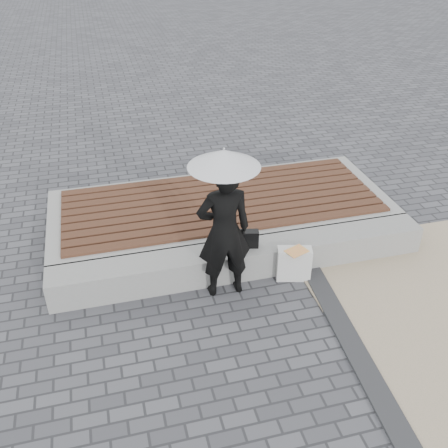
# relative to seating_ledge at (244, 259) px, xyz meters

# --- Properties ---
(ground) EXTENTS (80.00, 80.00, 0.00)m
(ground) POSITION_rel_seating_ledge_xyz_m (0.00, -1.60, -0.20)
(ground) COLOR #4B4B50
(ground) RESTS_ON ground
(edging_band) EXTENTS (0.61, 5.20, 0.04)m
(edging_band) POSITION_rel_seating_ledge_xyz_m (0.75, -2.10, -0.18)
(edging_band) COLOR #2C2C2F
(edging_band) RESTS_ON ground
(seating_ledge) EXTENTS (5.00, 0.45, 0.40)m
(seating_ledge) POSITION_rel_seating_ledge_xyz_m (0.00, 0.00, 0.00)
(seating_ledge) COLOR gray
(seating_ledge) RESTS_ON ground
(timber_platform) EXTENTS (5.00, 2.00, 0.40)m
(timber_platform) POSITION_rel_seating_ledge_xyz_m (0.00, 1.20, 0.00)
(timber_platform) COLOR gray
(timber_platform) RESTS_ON ground
(timber_decking) EXTENTS (4.60, 1.80, 0.04)m
(timber_decking) POSITION_rel_seating_ledge_xyz_m (0.00, 1.20, 0.22)
(timber_decking) COLOR #54301E
(timber_decking) RESTS_ON timber_platform
(woman) EXTENTS (0.66, 0.43, 1.80)m
(woman) POSITION_rel_seating_ledge_xyz_m (-0.35, -0.32, 0.70)
(woman) COLOR black
(woman) RESTS_ON ground
(parasol) EXTENTS (0.81, 0.81, 1.04)m
(parasol) POSITION_rel_seating_ledge_xyz_m (-0.35, -0.32, 1.64)
(parasol) COLOR #A6A6AA
(parasol) RESTS_ON ground
(handbag) EXTENTS (0.35, 0.19, 0.23)m
(handbag) POSITION_rel_seating_ledge_xyz_m (0.02, 0.00, 0.32)
(handbag) COLOR black
(handbag) RESTS_ON seating_ledge
(canvas_tote) EXTENTS (0.47, 0.29, 0.46)m
(canvas_tote) POSITION_rel_seating_ledge_xyz_m (0.59, -0.30, 0.03)
(canvas_tote) COLOR silver
(canvas_tote) RESTS_ON ground
(magazine) EXTENTS (0.32, 0.28, 0.01)m
(magazine) POSITION_rel_seating_ledge_xyz_m (0.59, -0.35, 0.26)
(magazine) COLOR #ED4551
(magazine) RESTS_ON canvas_tote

